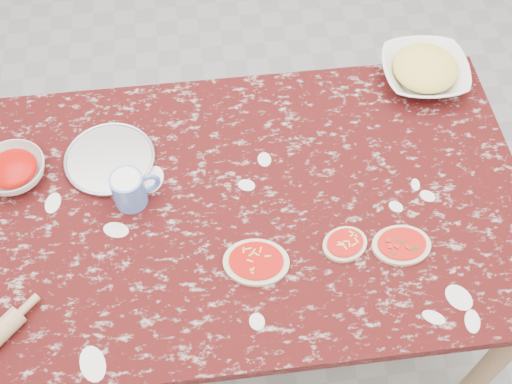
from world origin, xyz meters
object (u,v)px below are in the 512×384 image
object	(u,v)px
worktable	(256,216)
flour_mug	(130,189)
pizza_tray	(110,159)
sauce_bowl	(14,171)
cheese_bowl	(424,72)

from	to	relation	value
worktable	flour_mug	distance (m)	0.39
pizza_tray	flour_mug	distance (m)	0.18
pizza_tray	flour_mug	size ratio (longest dim) A/B	1.91
sauce_bowl	cheese_bowl	bearing A→B (deg)	10.33
worktable	pizza_tray	world-z (taller)	pizza_tray
pizza_tray	flour_mug	xyz separation A→B (m)	(0.07, -0.15, 0.05)
cheese_bowl	flour_mug	size ratio (longest dim) A/B	2.00
worktable	pizza_tray	bearing A→B (deg)	154.60
flour_mug	cheese_bowl	bearing A→B (deg)	20.73
cheese_bowl	flour_mug	xyz separation A→B (m)	(-0.96, -0.36, 0.02)
pizza_tray	sauce_bowl	bearing A→B (deg)	-174.36
sauce_bowl	cheese_bowl	world-z (taller)	cheese_bowl
sauce_bowl	flour_mug	xyz separation A→B (m)	(0.35, -0.13, 0.03)
worktable	cheese_bowl	bearing A→B (deg)	34.16
pizza_tray	cheese_bowl	xyz separation A→B (m)	(1.03, 0.21, 0.03)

